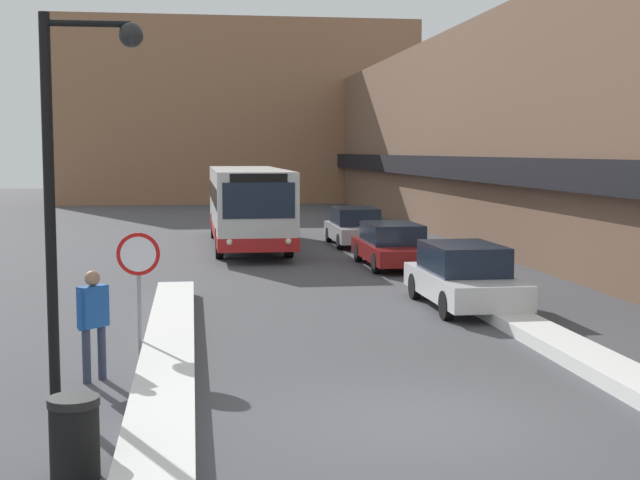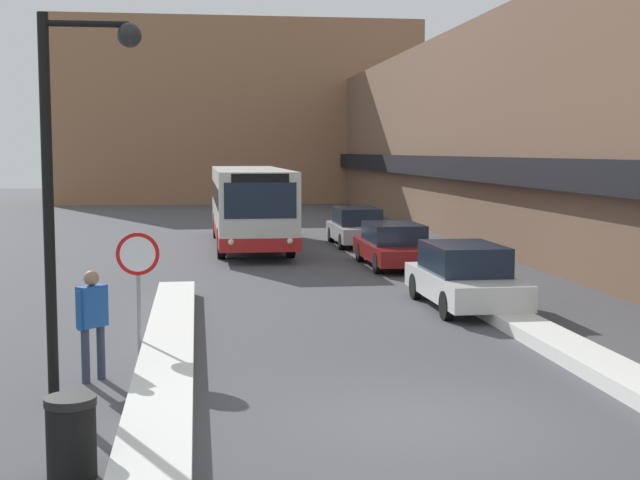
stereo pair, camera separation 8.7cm
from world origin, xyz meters
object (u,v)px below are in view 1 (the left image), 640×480
object	(u,v)px
parked_car_middle	(392,245)
parked_car_back	(355,227)
parked_car_front	(464,276)
trash_bin	(75,438)
city_bus	(247,204)
street_lamp	(70,161)
pedestrian	(93,315)
stop_sign	(139,268)

from	to	relation	value
parked_car_middle	parked_car_back	xyz separation A→B (m)	(0.00, 6.65, 0.02)
parked_car_front	trash_bin	xyz separation A→B (m)	(-7.70, -10.12, -0.28)
city_bus	parked_car_front	bearing A→B (deg)	-73.46
street_lamp	trash_bin	size ratio (longest dim) A/B	5.97
city_bus	parked_car_back	bearing A→B (deg)	-0.34
parked_car_front	parked_car_back	world-z (taller)	parked_car_front
city_bus	parked_car_middle	distance (m)	7.97
parked_car_middle	street_lamp	bearing A→B (deg)	-118.98
parked_car_middle	parked_car_back	distance (m)	6.65
city_bus	street_lamp	distance (m)	21.69
city_bus	trash_bin	bearing A→B (deg)	-98.07
street_lamp	pedestrian	bearing A→B (deg)	84.07
parked_car_front	trash_bin	size ratio (longest dim) A/B	4.78
parked_car_middle	stop_sign	xyz separation A→B (m)	(-7.31, -11.91, 0.94)
parked_car_back	pedestrian	xyz separation A→B (m)	(-7.95, -20.00, 0.35)
stop_sign	parked_car_middle	bearing A→B (deg)	58.47
stop_sign	trash_bin	size ratio (longest dim) A/B	2.40
parked_car_back	street_lamp	distance (m)	22.89
pedestrian	trash_bin	xyz separation A→B (m)	(0.25, -4.38, -0.61)
parked_car_middle	street_lamp	distance (m)	16.91
parked_car_front	parked_car_back	xyz separation A→B (m)	(0.00, 14.26, -0.02)
parked_car_front	pedestrian	distance (m)	9.81
stop_sign	trash_bin	distance (m)	5.95
parked_car_front	pedestrian	xyz separation A→B (m)	(-7.95, -5.74, 0.33)
stop_sign	street_lamp	bearing A→B (deg)	-106.08
parked_car_front	stop_sign	bearing A→B (deg)	-149.51
parked_car_back	street_lamp	world-z (taller)	street_lamp
city_bus	pedestrian	xyz separation A→B (m)	(-3.71, -20.03, -0.58)
pedestrian	trash_bin	size ratio (longest dim) A/B	1.90
city_bus	pedestrian	bearing A→B (deg)	-100.48
parked_car_front	parked_car_middle	world-z (taller)	parked_car_front
parked_car_front	street_lamp	world-z (taller)	street_lamp
stop_sign	pedestrian	bearing A→B (deg)	-114.03
parked_car_middle	pedestrian	distance (m)	15.54
trash_bin	city_bus	bearing A→B (deg)	81.93
stop_sign	street_lamp	xyz separation A→B (m)	(-0.77, -2.67, 1.91)
street_lamp	pedestrian	world-z (taller)	street_lamp
parked_car_middle	trash_bin	world-z (taller)	parked_car_middle
street_lamp	trash_bin	distance (m)	4.42
parked_car_front	pedestrian	world-z (taller)	pedestrian
street_lamp	trash_bin	world-z (taller)	street_lamp
trash_bin	parked_car_back	bearing A→B (deg)	72.47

